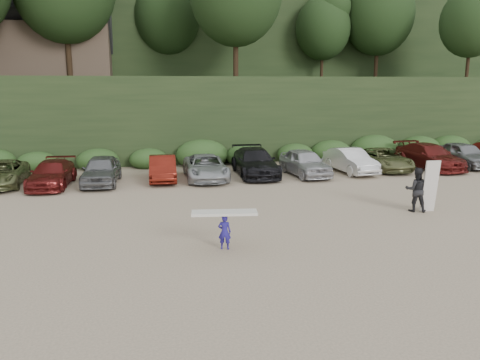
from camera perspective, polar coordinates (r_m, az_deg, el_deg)
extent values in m
plane|color=tan|center=(18.84, 7.32, -5.45)|extent=(120.00, 120.00, 0.00)
cube|color=black|center=(39.49, -3.43, 8.02)|extent=(80.00, 14.00, 6.00)
cube|color=black|center=(57.31, -6.41, 14.11)|extent=(90.00, 30.00, 16.00)
ellipsoid|color=black|center=(39.79, -3.58, 19.59)|extent=(66.00, 12.00, 10.00)
cube|color=#2B491E|center=(32.30, -2.24, 2.92)|extent=(46.20, 2.00, 1.20)
cube|color=brown|center=(41.41, -21.17, 14.37)|extent=(8.00, 6.00, 4.00)
imported|color=#5D643A|center=(28.67, -27.12, 0.70)|extent=(2.45, 5.05, 1.38)
imported|color=maroon|center=(27.38, -21.94, 0.69)|extent=(2.31, 4.94, 1.39)
imported|color=slate|center=(27.14, -16.54, 1.17)|extent=(2.23, 4.79, 1.59)
imported|color=maroon|center=(27.40, -9.41, 1.42)|extent=(1.69, 4.36, 1.42)
imported|color=#A8ABAF|center=(27.44, -4.20, 1.57)|extent=(2.49, 5.18, 1.42)
imported|color=black|center=(28.52, 1.82, 2.19)|extent=(2.50, 5.71, 1.63)
imported|color=#B1B1B6|center=(28.73, 7.90, 2.14)|extent=(2.26, 4.86, 1.61)
imported|color=silver|center=(30.23, 13.31, 2.32)|extent=(1.99, 4.73, 1.52)
imported|color=#61663B|center=(31.81, 17.14, 2.44)|extent=(2.43, 5.04, 1.38)
imported|color=maroon|center=(33.26, 22.10, 2.69)|extent=(2.66, 5.72, 1.62)
imported|color=gray|center=(34.99, 25.60, 2.83)|extent=(1.96, 4.84, 1.65)
imported|color=navy|center=(15.90, -1.89, -6.35)|extent=(0.50, 0.40, 1.21)
cube|color=silver|center=(15.70, -1.91, -4.01)|extent=(2.27, 0.93, 0.09)
imported|color=black|center=(21.81, 20.69, -1.12)|extent=(1.16, 1.05, 1.95)
cube|color=beige|center=(21.88, 22.17, -0.72)|extent=(0.66, 0.36, 2.29)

